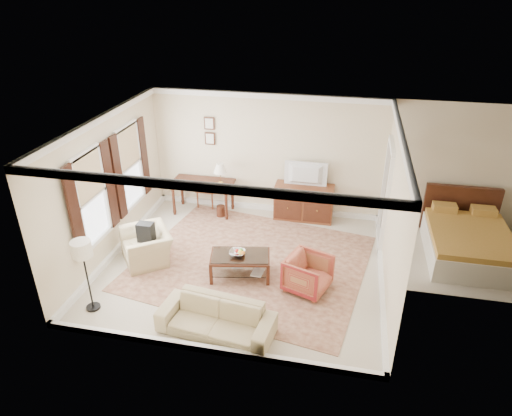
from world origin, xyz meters
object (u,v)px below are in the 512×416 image
at_px(sofa, 216,314).
at_px(club_armchair, 146,241).
at_px(sideboard, 304,202).
at_px(striped_armchair, 308,272).
at_px(coffee_table, 240,260).
at_px(writing_desk, 203,186).
at_px(tv, 306,168).

bearing_deg(sofa, club_armchair, 146.03).
distance_m(sideboard, striped_armchair, 2.79).
height_order(sideboard, coffee_table, sideboard).
relative_size(writing_desk, sofa, 0.78).
relative_size(writing_desk, club_armchair, 1.44).
bearing_deg(writing_desk, coffee_table, -58.02).
distance_m(coffee_table, sofa, 1.60).
xyz_separation_m(coffee_table, club_armchair, (-1.99, 0.14, 0.08)).
bearing_deg(coffee_table, tv, 70.35).
xyz_separation_m(coffee_table, sofa, (-0.01, -1.60, 0.00)).
bearing_deg(striped_armchair, writing_desk, 67.66).
relative_size(coffee_table, striped_armchair, 1.61).
bearing_deg(striped_armchair, tv, 28.34).
bearing_deg(club_armchair, writing_desk, 131.50).
xyz_separation_m(tv, sofa, (-0.93, -4.18, -0.95)).
distance_m(tv, striped_armchair, 2.92).
distance_m(writing_desk, sideboard, 2.46).
bearing_deg(tv, sideboard, -90.00).
bearing_deg(sofa, striped_armchair, 54.83).
bearing_deg(tv, sofa, 77.44).
xyz_separation_m(tv, striped_armchair, (0.40, -2.74, -0.93)).
relative_size(club_armchair, sofa, 0.54).
height_order(sideboard, sofa, sideboard).
relative_size(tv, coffee_table, 0.76).
xyz_separation_m(sideboard, club_armchair, (-2.91, -2.45, 0.02)).
distance_m(club_armchair, sofa, 2.64).
relative_size(tv, striped_armchair, 1.23).
bearing_deg(club_armchair, striped_armchair, 47.87).
relative_size(tv, club_armchair, 0.92).
bearing_deg(sideboard, coffee_table, -109.51).
bearing_deg(coffee_table, sofa, -90.41).
distance_m(tv, coffee_table, 2.90).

